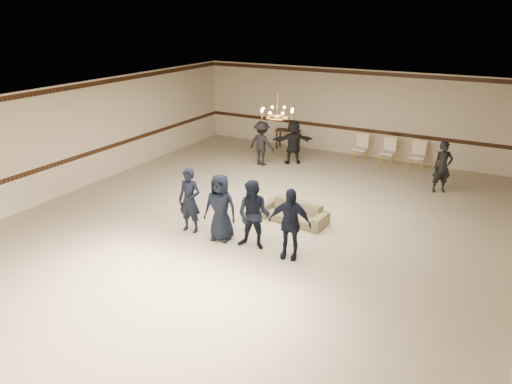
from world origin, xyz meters
TOP-DOWN VIEW (x-y plane):
  - room at (0.00, 0.00)m, footprint 12.01×14.01m
  - chair_rail at (0.00, 6.99)m, footprint 12.00×0.02m
  - crown_molding at (0.00, 6.99)m, footprint 12.00×0.02m
  - chandelier at (0.00, 1.00)m, footprint 0.94×0.94m
  - boy_a at (-1.19, -1.36)m, footprint 0.63×0.45m
  - boy_b at (-0.29, -1.36)m, footprint 0.88×0.65m
  - boy_c at (0.61, -1.36)m, footprint 0.88×0.73m
  - boy_d at (1.51, -1.36)m, footprint 1.02×0.57m
  - settee at (0.82, 0.40)m, footprint 1.84×0.87m
  - adult_left at (-2.15, 4.18)m, footprint 1.07×0.68m
  - adult_mid at (-1.25, 4.88)m, footprint 1.48×1.21m
  - adult_right at (3.85, 4.48)m, footprint 0.69×0.63m
  - banquet_chair_left at (0.81, 6.25)m, footprint 0.49×0.49m
  - banquet_chair_mid at (1.81, 6.25)m, footprint 0.52×0.52m
  - banquet_chair_right at (2.81, 6.25)m, footprint 0.53×0.53m
  - console_table at (-2.19, 6.45)m, footprint 0.98×0.48m

SIDE VIEW (x-z plane):
  - settee at x=0.82m, z-range 0.00..0.52m
  - console_table at x=-2.19m, z-range 0.00..0.80m
  - banquet_chair_left at x=0.81m, z-range 0.00..1.00m
  - banquet_chair_mid at x=1.81m, z-range 0.00..1.00m
  - banquet_chair_right at x=2.81m, z-range 0.00..1.00m
  - adult_left at x=-2.15m, z-range 0.00..1.58m
  - adult_mid at x=-1.25m, z-range 0.00..1.58m
  - adult_right at x=3.85m, z-range 0.00..1.58m
  - boy_a at x=-1.19m, z-range 0.00..1.64m
  - boy_b at x=-0.29m, z-range 0.00..1.64m
  - boy_c at x=0.61m, z-range 0.00..1.64m
  - boy_d at x=1.51m, z-range 0.00..1.64m
  - chair_rail at x=0.00m, z-range 0.93..1.07m
  - room at x=0.00m, z-range -0.01..3.20m
  - chandelier at x=0.00m, z-range 2.43..3.32m
  - crown_molding at x=0.00m, z-range 3.01..3.15m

